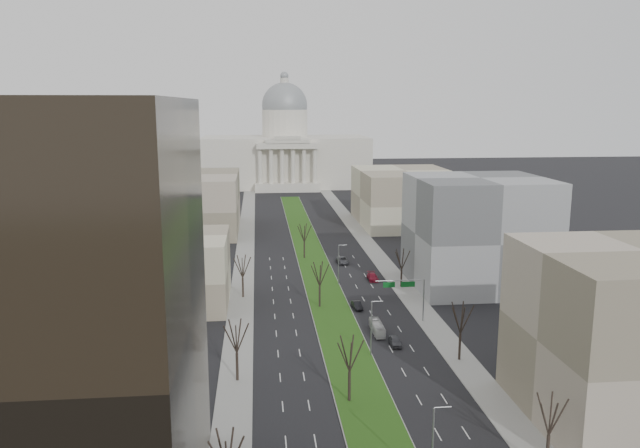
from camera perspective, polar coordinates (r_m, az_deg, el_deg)
ground at (r=162.73m, az=-0.74°, el=-3.16°), size 600.00×600.00×0.00m
median at (r=161.73m, az=-0.71°, el=-3.21°), size 8.00×222.03×0.20m
sidewalk_left at (r=138.06m, az=-7.11°, el=-5.78°), size 5.00×330.00×0.15m
sidewalk_right at (r=141.51m, az=7.27°, el=-5.37°), size 5.00×330.00×0.15m
capitol at (r=308.05m, az=-3.20°, el=6.54°), size 80.00×46.00×55.00m
building_beige_left at (r=127.96m, az=-14.25°, el=-4.16°), size 26.00×22.00×14.00m
building_tan_right at (r=88.29m, az=27.00°, el=-9.15°), size 26.00×24.00×22.00m
building_grey_right at (r=140.53m, az=14.23°, el=-0.73°), size 28.00×26.00×24.00m
building_far_left at (r=200.74m, az=-11.77°, el=1.91°), size 30.00×40.00×18.00m
building_far_right at (r=210.29m, az=7.72°, el=2.44°), size 30.00×40.00×18.00m
tree_left_mid at (r=91.30m, az=-7.66°, el=-10.04°), size 5.40×5.40×9.72m
tree_left_far at (r=129.50m, az=-7.11°, el=-3.80°), size 5.28×5.28×9.50m
tree_right_near at (r=74.46m, az=20.31°, el=-15.94°), size 5.16×5.16×9.29m
tree_right_mid at (r=99.86m, az=12.77°, el=-8.27°), size 5.52×5.52×9.94m
tree_right_far at (r=136.95m, az=7.49°, el=-3.13°), size 5.04×5.04×9.07m
tree_median_a at (r=84.63m, az=2.73°, el=-11.68°), size 5.40×5.40×9.72m
tree_median_b at (r=122.25m, az=-0.03°, el=-4.52°), size 5.40×5.40×9.72m
tree_median_c at (r=161.02m, az=-1.45°, el=-0.76°), size 5.40×5.40×9.72m
streetlamp_median_a at (r=69.18m, az=10.31°, el=-19.35°), size 1.90×0.20×9.16m
streetlamp_median_b at (r=100.11m, az=4.75°, el=-9.41°), size 1.90×0.20×9.16m
streetlamp_median_c at (r=137.86m, az=1.73°, el=-3.69°), size 1.90×0.20×9.16m
mast_arm_signs at (r=115.62m, az=8.17°, el=-6.00°), size 9.12×0.24×8.09m
car_grey_near at (r=106.17m, az=6.87°, el=-10.59°), size 1.75×4.31×1.46m
car_black at (r=123.48m, az=3.40°, el=-7.43°), size 1.88×4.44×1.42m
car_red at (r=143.19m, az=4.83°, el=-4.84°), size 2.23×5.30×1.53m
car_grey_far at (r=157.65m, az=2.04°, el=-3.33°), size 2.63×5.64×1.56m
box_van at (r=111.09m, az=5.26°, el=-9.42°), size 1.70×7.24×2.02m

